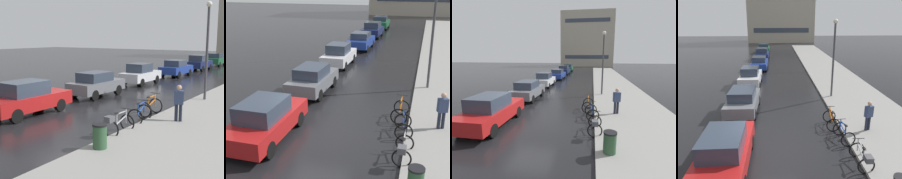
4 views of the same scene
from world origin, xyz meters
TOP-DOWN VIEW (x-y plane):
  - ground_plane at (0.00, 0.00)m, footprint 140.00×140.00m
  - bicycle_nearest at (3.60, -1.14)m, footprint 0.70×1.42m
  - bicycle_second at (3.44, 0.89)m, footprint 0.85×1.18m
  - bicycle_third at (3.18, 2.35)m, footprint 0.78×1.18m
  - car_red at (-1.77, -0.91)m, footprint 1.84×4.38m
  - car_grey at (-1.88, 4.69)m, footprint 1.85×3.93m
  - car_white at (-2.08, 10.68)m, footprint 1.77×3.89m
  - car_blue at (-1.75, 16.92)m, footprint 1.88×4.03m
  - car_navy at (-1.83, 23.43)m, footprint 1.96×3.92m
  - car_green at (-1.96, 30.00)m, footprint 2.01×4.10m
  - pedestrian at (4.91, 1.63)m, footprint 0.46×0.37m
  - streetlamp at (4.31, 6.94)m, footprint 0.32×0.32m

SIDE VIEW (x-z plane):
  - ground_plane at x=0.00m, z-range 0.00..0.00m
  - bicycle_second at x=3.44m, z-range -0.07..0.87m
  - bicycle_third at x=3.18m, z-range -0.10..0.92m
  - bicycle_nearest at x=3.60m, z-range 0.00..0.95m
  - car_blue at x=-1.75m, z-range 0.00..1.55m
  - car_grey at x=-1.88m, z-range 0.01..1.57m
  - car_white at x=-2.08m, z-range -0.02..1.63m
  - car_red at x=-1.77m, z-range -0.01..1.64m
  - car_green at x=-1.96m, z-range 0.01..1.62m
  - car_navy at x=-1.83m, z-range -0.01..1.69m
  - pedestrian at x=4.91m, z-range 0.11..1.83m
  - streetlamp at x=4.31m, z-range 0.53..6.19m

